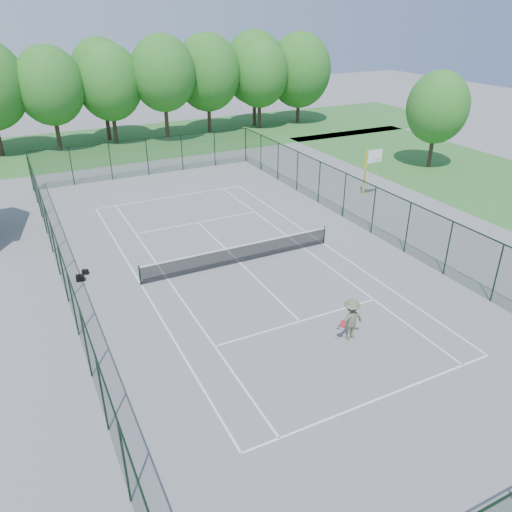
% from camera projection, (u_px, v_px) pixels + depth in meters
% --- Properties ---
extents(ground, '(140.00, 140.00, 0.00)m').
position_uv_depth(ground, '(240.00, 263.00, 27.36)').
color(ground, gray).
rests_on(ground, ground).
extents(grass_far, '(80.00, 16.00, 0.01)m').
position_uv_depth(grass_far, '(117.00, 143.00, 51.34)').
color(grass_far, '#3A7833').
rests_on(grass_far, ground).
extents(grass_side, '(14.00, 40.00, 0.01)m').
position_uv_depth(grass_side, '(488.00, 181.00, 40.19)').
color(grass_side, '#3A7833').
rests_on(grass_side, ground).
extents(court_lines, '(11.05, 23.85, 0.01)m').
position_uv_depth(court_lines, '(240.00, 263.00, 27.36)').
color(court_lines, white).
rests_on(court_lines, ground).
extents(tennis_net, '(11.08, 0.08, 1.10)m').
position_uv_depth(tennis_net, '(240.00, 253.00, 27.11)').
color(tennis_net, black).
rests_on(tennis_net, ground).
extents(fence_enclosure, '(18.05, 36.05, 3.02)m').
position_uv_depth(fence_enclosure, '(239.00, 237.00, 26.67)').
color(fence_enclosure, '#153520').
rests_on(fence_enclosure, ground).
extents(tree_line_far, '(39.40, 6.40, 9.70)m').
position_uv_depth(tree_line_far, '(109.00, 82.00, 48.67)').
color(tree_line_far, '#3F2C20').
rests_on(tree_line_far, ground).
extents(basketball_goal, '(1.20, 1.43, 3.65)m').
position_uv_depth(basketball_goal, '(371.00, 163.00, 35.60)').
color(basketball_goal, yellow).
rests_on(basketball_goal, ground).
extents(tree_side, '(5.11, 5.11, 8.09)m').
position_uv_depth(tree_side, '(438.00, 107.00, 41.47)').
color(tree_side, '#3F2C20').
rests_on(tree_side, ground).
extents(sports_bag_a, '(0.45, 0.31, 0.33)m').
position_uv_depth(sports_bag_a, '(80.00, 278.00, 25.47)').
color(sports_bag_a, black).
rests_on(sports_bag_a, ground).
extents(sports_bag_b, '(0.37, 0.30, 0.25)m').
position_uv_depth(sports_bag_b, '(85.00, 272.00, 26.13)').
color(sports_bag_b, black).
rests_on(sports_bag_b, ground).
extents(tennis_player, '(1.85, 0.79, 1.83)m').
position_uv_depth(tennis_player, '(351.00, 319.00, 20.76)').
color(tennis_player, '#5F6348').
rests_on(tennis_player, ground).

